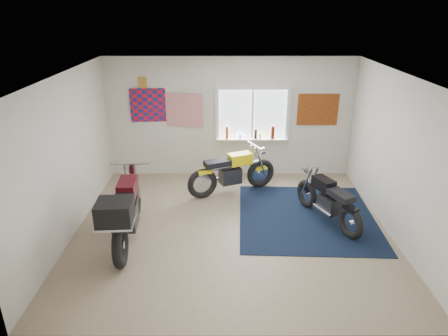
{
  "coord_description": "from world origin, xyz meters",
  "views": [
    {
      "loc": [
        -0.14,
        -6.19,
        3.71
      ],
      "look_at": [
        -0.14,
        0.4,
        1.0
      ],
      "focal_mm": 32.0,
      "sensor_mm": 36.0,
      "label": 1
    }
  ],
  "objects_px": {
    "navy_rug": "(306,216)",
    "black_chrome_bike": "(328,201)",
    "maroon_tourer": "(125,212)",
    "yellow_triumph": "(232,173)"
  },
  "relations": [
    {
      "from": "navy_rug",
      "to": "maroon_tourer",
      "type": "relative_size",
      "value": 1.14
    },
    {
      "from": "yellow_triumph",
      "to": "maroon_tourer",
      "type": "xyz_separation_m",
      "value": [
        -1.77,
        -1.98,
        0.16
      ]
    },
    {
      "from": "yellow_triumph",
      "to": "black_chrome_bike",
      "type": "bearing_deg",
      "value": -59.2
    },
    {
      "from": "navy_rug",
      "to": "maroon_tourer",
      "type": "bearing_deg",
      "value": -164.06
    },
    {
      "from": "yellow_triumph",
      "to": "black_chrome_bike",
      "type": "xyz_separation_m",
      "value": [
        1.72,
        -1.23,
        -0.03
      ]
    },
    {
      "from": "yellow_triumph",
      "to": "maroon_tourer",
      "type": "distance_m",
      "value": 2.66
    },
    {
      "from": "navy_rug",
      "to": "maroon_tourer",
      "type": "height_order",
      "value": "maroon_tourer"
    },
    {
      "from": "navy_rug",
      "to": "black_chrome_bike",
      "type": "relative_size",
      "value": 1.53
    },
    {
      "from": "navy_rug",
      "to": "maroon_tourer",
      "type": "distance_m",
      "value": 3.34
    },
    {
      "from": "navy_rug",
      "to": "black_chrome_bike",
      "type": "bearing_deg",
      "value": -24.26
    }
  ]
}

